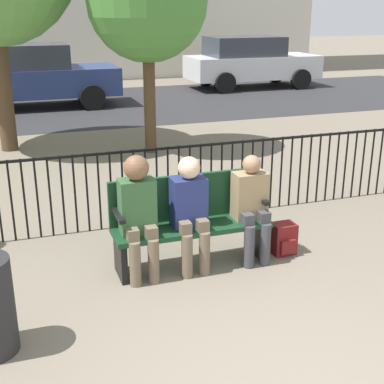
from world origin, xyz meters
TOP-DOWN VIEW (x-y plane):
  - park_bench at (0.00, 2.43)m, footprint 1.60×0.45m
  - seated_person_0 at (-0.55, 2.30)m, footprint 0.34×0.39m
  - seated_person_1 at (-0.04, 2.30)m, footprint 0.34×0.39m
  - seated_person_2 at (0.63, 2.29)m, footprint 0.34×0.39m
  - backpack at (1.02, 2.30)m, footprint 0.25×0.23m
  - fence_railing at (-0.02, 3.59)m, footprint 9.01×0.03m
  - tree_1 at (0.77, 6.89)m, footprint 2.05×2.05m
  - street_surface at (0.00, 12.00)m, footprint 24.00×6.00m
  - parked_car_0 at (-0.96, 12.25)m, footprint 4.20×1.94m
  - parked_car_1 at (5.88, 13.69)m, footprint 4.20×1.94m

SIDE VIEW (x-z plane):
  - street_surface at x=0.00m, z-range 0.00..0.01m
  - backpack at x=1.02m, z-range 0.00..0.34m
  - park_bench at x=0.00m, z-range 0.03..0.95m
  - fence_railing at x=-0.02m, z-range 0.08..1.03m
  - seated_person_2 at x=0.63m, z-range 0.07..1.19m
  - seated_person_1 at x=-0.04m, z-range 0.08..1.24m
  - seated_person_0 at x=-0.55m, z-range 0.09..1.32m
  - parked_car_0 at x=-0.96m, z-range 0.03..1.65m
  - parked_car_1 at x=5.88m, z-range 0.03..1.65m
  - tree_1 at x=0.77m, z-range 0.78..4.43m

